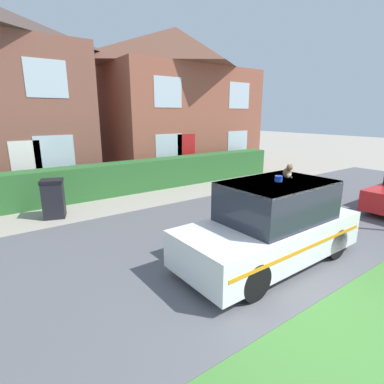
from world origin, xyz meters
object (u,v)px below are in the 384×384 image
Objects in this scene: house_right at (177,100)px; wheelie_bin at (53,199)px; police_car at (272,225)px; cat at (288,172)px.

wheelie_bin is (-7.68, -5.10, -3.18)m from house_right.
police_car is 3.52× the size of wheelie_bin.
wheelie_bin is at bearing -146.42° from house_right.
house_right is 7.10× the size of wheelie_bin.
house_right reaches higher than cat.
house_right is at bearing -114.11° from police_car.
cat is 6.74m from wheelie_bin.
wheelie_bin is (-3.05, 5.59, -0.23)m from police_car.
police_car is 0.50× the size of house_right.
cat is at bearing -43.04° from wheelie_bin.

